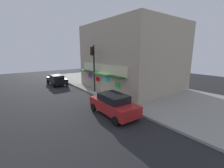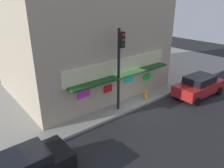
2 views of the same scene
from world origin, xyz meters
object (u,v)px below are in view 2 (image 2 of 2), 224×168
parked_car_red (199,86)px  fire_hydrant (146,95)px  traffic_light (120,60)px  pedestrian (129,84)px  trash_can (54,116)px  potted_plant_by_doorway (87,105)px

parked_car_red → fire_hydrant: bearing=154.0°
traffic_light → fire_hydrant: traffic_light is taller
traffic_light → pedestrian: (2.00, 1.11, -2.46)m
traffic_light → fire_hydrant: 4.04m
trash_can → traffic_light: bearing=-15.9°
fire_hydrant → potted_plant_by_doorway: size_ratio=0.84×
potted_plant_by_doorway → parked_car_red: parked_car_red is taller
trash_can → pedestrian: (6.17, -0.08, 0.57)m
fire_hydrant → parked_car_red: 4.42m
traffic_light → potted_plant_by_doorway: traffic_light is taller
fire_hydrant → pedestrian: size_ratio=0.40×
traffic_light → parked_car_red: bearing=-17.5°
fire_hydrant → trash_can: trash_can is taller
fire_hydrant → trash_can: 6.87m
parked_car_red → trash_can: bearing=163.1°
fire_hydrant → pedestrian: pedestrian is taller
pedestrian → parked_car_red: pedestrian is taller
traffic_light → trash_can: traffic_light is taller
trash_can → parked_car_red: bearing=-16.9°
pedestrian → potted_plant_by_doorway: 3.88m
pedestrian → potted_plant_by_doorway: size_ratio=2.11×
traffic_light → trash_can: size_ratio=6.03×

